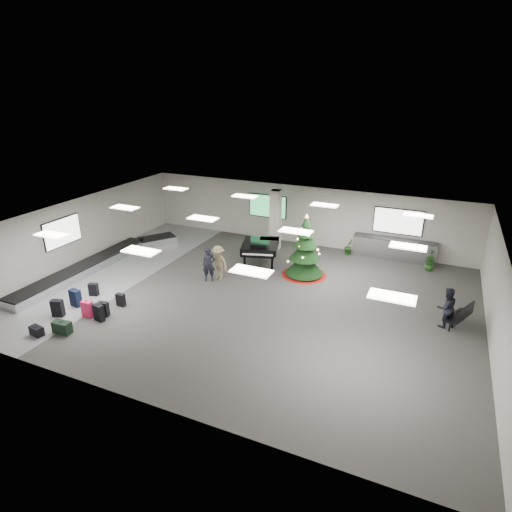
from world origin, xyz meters
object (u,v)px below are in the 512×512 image
at_px(service_counter, 394,249).
at_px(traveler_b, 218,263).
at_px(baggage_carousel, 100,262).
at_px(potted_plant_right, 430,263).
at_px(traveler_a, 209,265).
at_px(potted_plant_left, 349,246).
at_px(pink_suitcase, 87,309).
at_px(traveler_bench, 446,308).
at_px(christmas_tree, 305,255).
at_px(grand_piano, 260,247).
at_px(bench, 461,314).

bearing_deg(service_counter, traveler_b, -140.86).
relative_size(baggage_carousel, potted_plant_right, 12.52).
relative_size(traveler_a, potted_plant_left, 1.80).
distance_m(pink_suitcase, traveler_bench, 13.28).
bearing_deg(baggage_carousel, pink_suitcase, -52.59).
bearing_deg(pink_suitcase, potted_plant_left, 47.53).
xyz_separation_m(christmas_tree, potted_plant_left, (1.28, 3.41, -0.58)).
relative_size(grand_piano, traveler_b, 1.61).
height_order(baggage_carousel, bench, bench).
distance_m(baggage_carousel, service_counter, 14.50).
height_order(bench, traveler_a, traveler_a).
bearing_deg(traveler_b, potted_plant_right, 42.79).
xyz_separation_m(christmas_tree, traveler_a, (-3.72, -2.30, -0.24)).
height_order(baggage_carousel, christmas_tree, christmas_tree).
height_order(potted_plant_left, potted_plant_right, potted_plant_left).
relative_size(christmas_tree, grand_piano, 1.16).
height_order(christmas_tree, traveler_b, christmas_tree).
xyz_separation_m(traveler_a, potted_plant_right, (8.97, 5.21, -0.39)).
bearing_deg(service_counter, traveler_bench, -66.69).
xyz_separation_m(service_counter, christmas_tree, (-3.51, -3.68, 0.47)).
bearing_deg(traveler_a, grand_piano, 33.95).
relative_size(baggage_carousel, potted_plant_left, 11.26).
distance_m(baggage_carousel, grand_piano, 7.78).
height_order(pink_suitcase, traveler_bench, traveler_bench).
height_order(baggage_carousel, pink_suitcase, pink_suitcase).
height_order(bench, potted_plant_right, bench).
bearing_deg(potted_plant_right, grand_piano, -161.86).
xyz_separation_m(baggage_carousel, potted_plant_left, (10.62, 6.47, 0.22)).
bearing_deg(traveler_a, traveler_bench, -29.71).
bearing_deg(baggage_carousel, potted_plant_right, 22.26).
xyz_separation_m(pink_suitcase, bench, (12.93, 4.96, 0.18)).
relative_size(bench, traveler_bench, 0.95).
xyz_separation_m(pink_suitcase, grand_piano, (3.94, 7.37, 0.56)).
distance_m(bench, potted_plant_left, 7.58).
bearing_deg(traveler_bench, traveler_a, -34.11).
distance_m(baggage_carousel, traveler_a, 5.70).
bearing_deg(christmas_tree, traveler_bench, -20.21).
bearing_deg(service_counter, bench, -61.57).
xyz_separation_m(grand_piano, potted_plant_right, (7.66, 2.51, -0.50)).
bearing_deg(pink_suitcase, christmas_tree, 41.53).
bearing_deg(grand_piano, potted_plant_right, 1.38).
bearing_deg(traveler_a, potted_plant_left, 18.67).
distance_m(baggage_carousel, pink_suitcase, 4.92).
relative_size(traveler_b, potted_plant_right, 2.05).
height_order(pink_suitcase, christmas_tree, christmas_tree).
relative_size(service_counter, traveler_bench, 2.64).
bearing_deg(potted_plant_right, bench, -74.88).
height_order(christmas_tree, grand_piano, christmas_tree).
distance_m(pink_suitcase, traveler_a, 5.38).
xyz_separation_m(baggage_carousel, traveler_bench, (15.38, 0.83, 0.56)).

